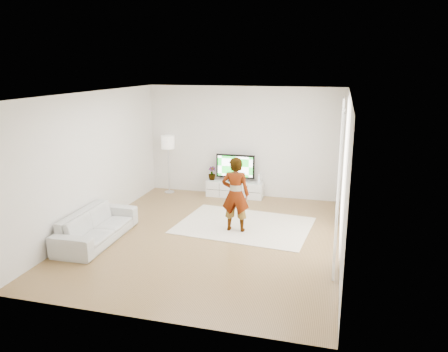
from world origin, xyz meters
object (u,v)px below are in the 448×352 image
(sofa, at_px, (97,226))
(floor_lamp, at_px, (168,145))
(rug, at_px, (244,225))
(player, at_px, (235,194))
(media_console, at_px, (235,189))
(television, at_px, (235,167))

(sofa, distance_m, floor_lamp, 3.58)
(sofa, bearing_deg, floor_lamp, -3.19)
(sofa, relative_size, floor_lamp, 1.33)
(rug, bearing_deg, sofa, -149.65)
(rug, bearing_deg, player, -109.12)
(media_console, height_order, sofa, sofa)
(player, distance_m, floor_lamp, 3.30)
(media_console, xyz_separation_m, sofa, (-1.91, -3.50, 0.09))
(television, distance_m, rug, 2.27)
(media_console, bearing_deg, television, 90.00)
(media_console, relative_size, rug, 0.53)
(sofa, bearing_deg, television, -29.61)
(television, bearing_deg, floor_lamp, -177.04)
(media_console, height_order, player, player)
(player, xyz_separation_m, floor_lamp, (-2.35, 2.25, 0.51))
(media_console, distance_m, television, 0.58)
(media_console, xyz_separation_m, television, (0.00, 0.03, 0.58))
(media_console, height_order, television, television)
(player, relative_size, sofa, 0.76)
(media_console, relative_size, floor_lamp, 0.96)
(rug, distance_m, player, 0.85)
(media_console, xyz_separation_m, player, (0.56, -2.32, 0.58))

